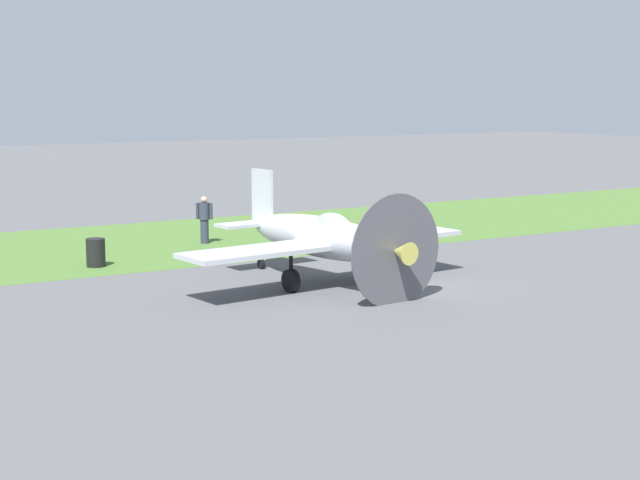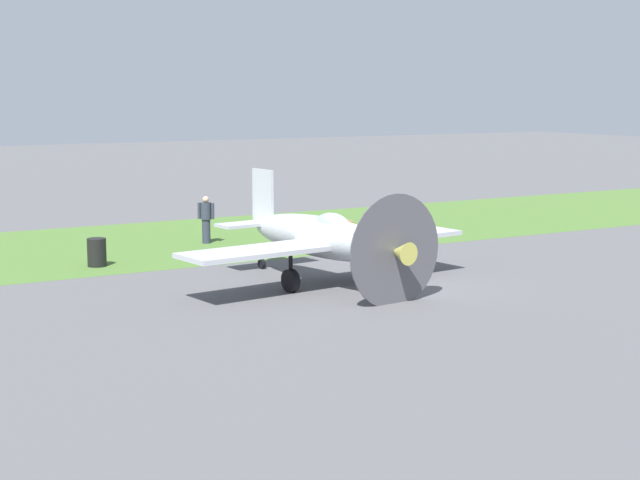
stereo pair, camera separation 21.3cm
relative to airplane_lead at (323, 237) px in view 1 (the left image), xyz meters
name	(u,v)px [view 1 (the left image)]	position (x,y,z in m)	size (l,w,h in m)	color
ground_plane	(369,284)	(-1.19, 0.58, -1.37)	(160.00, 160.00, 0.00)	#515154
grass_verge	(217,237)	(-1.19, -9.94, -1.36)	(120.00, 11.00, 0.01)	#476B2D
airplane_lead	(323,237)	(0.00, 0.00, 0.00)	(9.21, 7.31, 3.26)	#B2B7BC
ground_crew_chief	(204,219)	(-0.19, -8.82, -0.45)	(0.50, 0.45, 1.73)	#2D3342
fuel_drum	(96,253)	(4.73, -6.13, -0.92)	(0.60, 0.60, 0.90)	black
supply_crate	(337,229)	(-5.14, -7.68, -1.05)	(0.90, 0.90, 0.64)	olive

